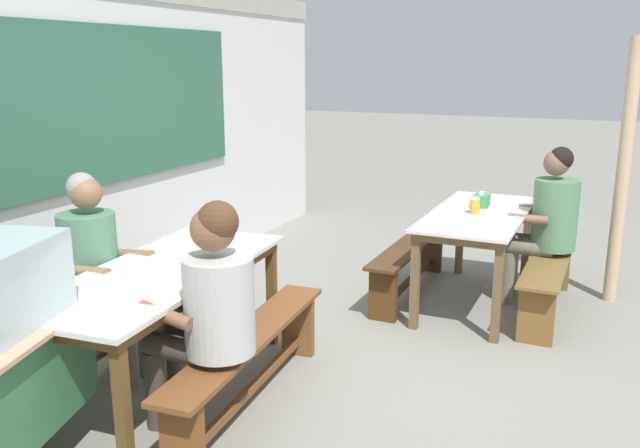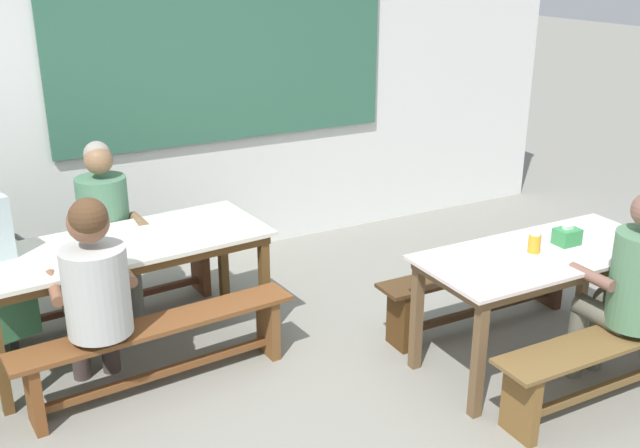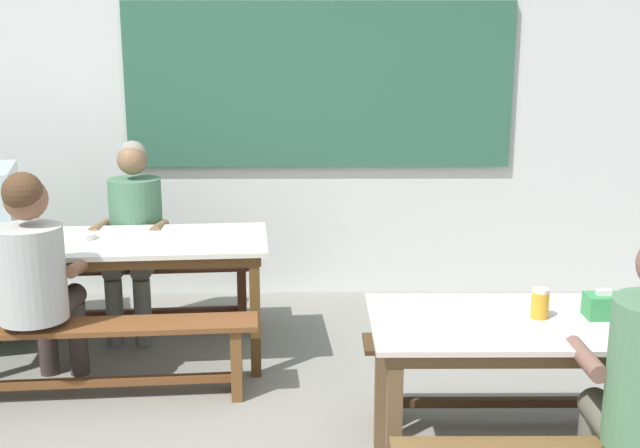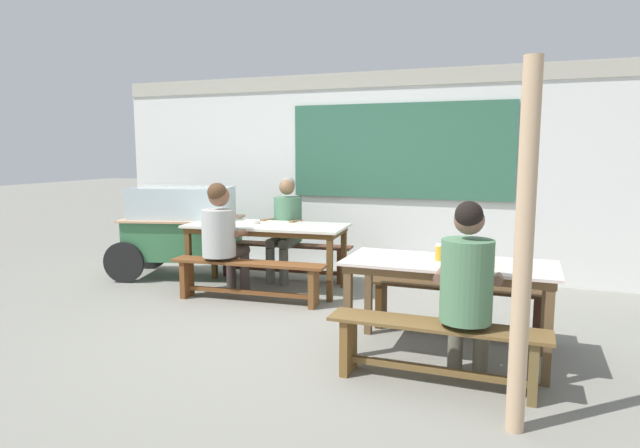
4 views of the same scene
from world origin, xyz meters
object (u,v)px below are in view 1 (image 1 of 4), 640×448
Objects in this scene: dining_table_far at (162,281)px; bench_near_front at (547,278)px; dining_table_near at (478,222)px; person_center_facing at (97,264)px; bench_far_front at (250,357)px; condiment_jar at (475,206)px; bench_far_back at (89,332)px; bench_near_back at (410,260)px; person_left_back_turned at (209,304)px; tissue_box at (481,201)px; person_near_front at (547,217)px; soup_bowl at (138,274)px; wooden_support_post at (623,174)px.

dining_table_far is 1.27× the size of bench_near_front.
person_center_facing is (-2.23, 1.87, 0.04)m from dining_table_near.
condiment_jar is (2.13, -0.79, 0.53)m from bench_far_front.
person_center_facing is at bearing -39.26° from bench_far_back.
person_left_back_turned is at bearing 173.35° from bench_near_back.
bench_near_back is 10.67× the size of tissue_box.
person_near_front is (2.42, -2.36, 0.01)m from person_center_facing.
dining_table_far is 2.63m from dining_table_near.
tissue_box reaches higher than bench_near_front.
bench_far_front and bench_near_back have the same top height.
person_near_front reaches higher than bench_near_front.
bench_near_back is 1.05× the size of bench_near_front.
bench_far_back is 12.78× the size of soup_bowl.
bench_far_back is 1.03× the size of bench_far_front.
condiment_jar is 2.71m from soup_bowl.
dining_table_near is at bearing -31.33° from dining_table_far.
person_left_back_turned is 3.03m from person_near_front.
soup_bowl is (-2.35, 1.36, -0.05)m from condiment_jar.
bench_near_back is at bearing 90.07° from dining_table_near.
dining_table_near reaches higher than bench_near_back.
soup_bowl reaches higher than dining_table_near.
person_left_back_turned is 2.59m from condiment_jar.
condiment_jar reaches higher than dining_table_near.
dining_table_near reaches higher than bench_far_back.
bench_near_front is 0.79m from condiment_jar.
wooden_support_post is (3.06, -1.86, 0.33)m from person_left_back_turned.
condiment_jar is (2.17, -1.34, 0.14)m from dining_table_far.
wooden_support_post is at bearing -46.01° from bench_far_back.
person_center_facing is at bearing 142.81° from tissue_box.
bench_near_back and bench_near_front have the same top height.
person_center_facing reaches higher than tissue_box.
bench_far_back is 1.37× the size of person_near_front.
wooden_support_post is at bearing -55.97° from person_near_front.
person_near_front is 9.88× the size of condiment_jar.
person_near_front reaches higher than bench_far_back.
wooden_support_post is (0.33, -1.03, 0.24)m from tissue_box.
wooden_support_post reaches higher than dining_table_far.
person_near_front reaches higher than dining_table_far.
person_left_back_turned is 9.74× the size of condiment_jar.
person_left_back_turned is (-2.52, 0.85, 0.05)m from dining_table_near.
soup_bowl is (0.11, 0.54, 0.05)m from person_left_back_turned.
bench_far_back is at bearing 139.49° from condiment_jar.
bench_near_back is at bearing -18.98° from soup_bowl.
bench_far_front is at bearing -6.23° from person_left_back_turned.
dining_table_far is 0.59m from person_left_back_turned.
bench_near_back is 1.82m from wooden_support_post.
soup_bowl is at bearing 140.96° from wooden_support_post.
tissue_box is at bearing -69.18° from bench_near_back.
person_left_back_turned is at bearing 163.16° from tissue_box.
person_near_front is at bearing -28.80° from bench_far_front.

